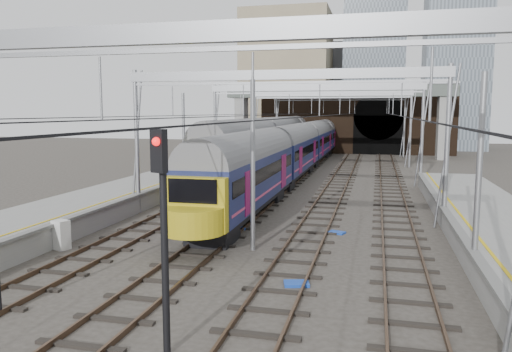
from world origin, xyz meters
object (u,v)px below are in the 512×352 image
(train_second, at_px, (280,139))
(signal_near_centre, at_px, (163,217))
(relay_cabinet, at_px, (61,235))
(train_main, at_px, (305,145))

(train_second, distance_m, signal_near_centre, 46.46)
(train_second, xyz_separation_m, relay_cabinet, (-1.80, -38.56, -2.01))
(signal_near_centre, xyz_separation_m, relay_cabinet, (-8.00, 7.48, -2.71))
(train_main, height_order, signal_near_centre, signal_near_centre)
(train_second, bearing_deg, signal_near_centre, -82.34)
(relay_cabinet, bearing_deg, signal_near_centre, -24.09)
(train_second, relative_size, relay_cabinet, 42.65)
(relay_cabinet, bearing_deg, train_second, 106.32)
(signal_near_centre, height_order, relay_cabinet, signal_near_centre)
(train_main, relative_size, signal_near_centre, 11.70)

